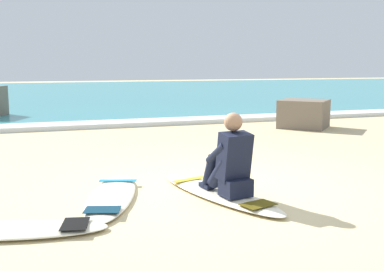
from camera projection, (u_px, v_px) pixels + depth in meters
name	position (u px, v px, depth m)	size (l,w,h in m)	color
ground_plane	(222.00, 188.00, 5.84)	(80.00, 80.00, 0.00)	beige
sea	(75.00, 93.00, 24.66)	(80.00, 28.00, 0.10)	teal
breaking_foam	(124.00, 123.00, 11.88)	(80.00, 0.90, 0.11)	white
surfboard_main	(218.00, 193.00, 5.50)	(1.08, 2.25, 0.08)	#EFE5C6
surfer_seated	(230.00, 163.00, 5.28)	(0.44, 0.74, 0.95)	black
surfboard_spare_near	(16.00, 230.00, 4.27)	(1.78, 0.90, 0.08)	#EFE5C6
surfboard_spare_far	(112.00, 196.00, 5.38)	(1.11, 2.07, 0.08)	#EFE5C6
shoreline_rock	(304.00, 114.00, 11.40)	(1.05, 1.10, 0.69)	#756656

